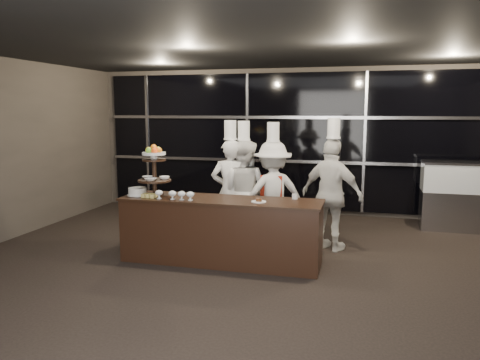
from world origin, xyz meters
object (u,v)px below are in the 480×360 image
(chef_a, at_px, (230,190))
(layer_cake, at_px, (137,192))
(chef_b, at_px, (244,191))
(chef_c, at_px, (273,193))
(buffet_counter, at_px, (221,230))
(display_case, at_px, (460,192))
(chef_d, at_px, (332,194))
(display_stand, at_px, (154,167))

(chef_a, bearing_deg, layer_cake, -137.23)
(layer_cake, relative_size, chef_b, 0.15)
(layer_cake, relative_size, chef_c, 0.15)
(chef_a, bearing_deg, buffet_counter, -81.85)
(chef_a, xyz_separation_m, chef_c, (0.68, 0.05, -0.03))
(buffet_counter, distance_m, display_case, 4.59)
(buffet_counter, relative_size, chef_d, 1.40)
(chef_a, bearing_deg, chef_b, 24.41)
(buffet_counter, relative_size, display_case, 2.15)
(chef_d, bearing_deg, display_stand, -158.00)
(display_stand, relative_size, chef_c, 0.38)
(chef_c, bearing_deg, chef_d, -2.08)
(buffet_counter, height_order, display_stand, display_stand)
(display_stand, height_order, layer_cake, display_stand)
(chef_c, xyz_separation_m, chef_d, (0.92, -0.03, 0.04))
(display_case, height_order, chef_a, chef_a)
(buffet_counter, xyz_separation_m, chef_d, (1.46, 1.00, 0.42))
(chef_b, bearing_deg, buffet_counter, -93.05)
(chef_a, xyz_separation_m, chef_d, (1.60, 0.02, 0.01))
(chef_a, bearing_deg, display_case, 26.41)
(chef_b, distance_m, chef_d, 1.41)
(display_stand, distance_m, chef_c, 1.92)
(layer_cake, xyz_separation_m, chef_a, (1.11, 1.03, -0.10))
(display_case, distance_m, chef_d, 2.83)
(buffet_counter, bearing_deg, chef_b, 86.95)
(buffet_counter, bearing_deg, display_stand, -179.99)
(buffet_counter, xyz_separation_m, display_stand, (-1.00, -0.00, 0.87))
(layer_cake, relative_size, chef_a, 0.15)
(chef_a, height_order, chef_d, chef_d)
(chef_a, distance_m, chef_c, 0.68)
(display_stand, height_order, display_case, display_stand)
(chef_b, relative_size, chef_d, 0.97)
(chef_b, bearing_deg, display_case, 26.52)
(buffet_counter, relative_size, chef_c, 1.45)
(display_case, bearing_deg, chef_d, -139.26)
(chef_a, bearing_deg, display_stand, -131.28)
(chef_a, xyz_separation_m, chef_b, (0.20, 0.09, -0.02))
(display_stand, height_order, chef_d, chef_d)
(display_stand, xyz_separation_m, chef_d, (2.46, 1.00, -0.46))
(buffet_counter, distance_m, layer_cake, 1.35)
(buffet_counter, height_order, chef_a, chef_a)
(display_stand, distance_m, chef_a, 1.38)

